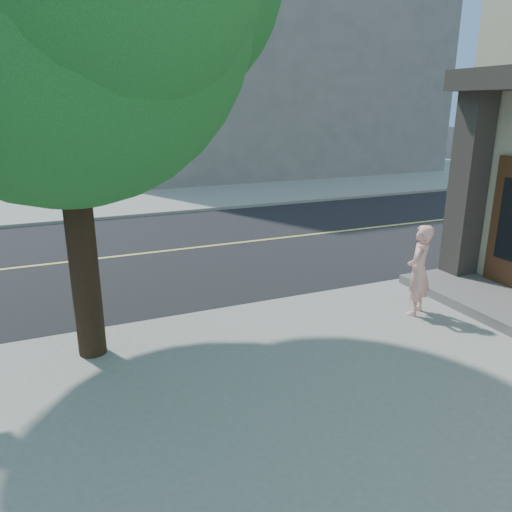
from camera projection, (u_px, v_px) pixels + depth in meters
name	position (u px, v px, depth m)	size (l,w,h in m)	color
sidewalk_ne	(244.00, 165.00, 31.53)	(29.00, 25.00, 0.12)	gray
filler_ne	(248.00, 48.00, 30.08)	(18.00, 16.00, 14.00)	slate
man_on_phone	(419.00, 270.00, 8.75)	(0.60, 0.40, 1.65)	#FDAFA3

